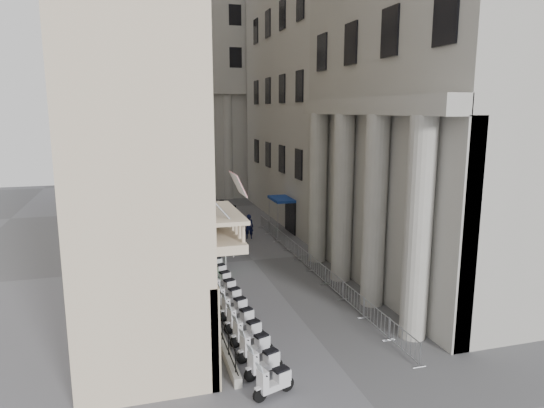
{
  "coord_description": "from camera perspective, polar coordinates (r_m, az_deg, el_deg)",
  "views": [
    {
      "loc": [
        -7.63,
        -12.07,
        10.17
      ],
      "look_at": [
        0.49,
        16.15,
        4.5
      ],
      "focal_mm": 32.0,
      "sensor_mm": 36.0,
      "label": 1
    }
  ],
  "objects": [
    {
      "name": "left_building",
      "position": [
        34.74,
        -16.76,
        21.83
      ],
      "size": [
        5.0,
        36.0,
        34.0
      ],
      "primitive_type": "cube",
      "color": "beige",
      "rests_on": "ground"
    },
    {
      "name": "far_building",
      "position": [
        60.74,
        -9.13,
        15.36
      ],
      "size": [
        22.0,
        10.0,
        30.0
      ],
      "primitive_type": "cube",
      "color": "#A7A59E",
      "rests_on": "ground"
    },
    {
      "name": "iron_fence",
      "position": [
        31.91,
        -9.32,
        -7.8
      ],
      "size": [
        0.3,
        28.0,
        1.4
      ],
      "primitive_type": null,
      "color": "black",
      "rests_on": "ground"
    },
    {
      "name": "blue_awning",
      "position": [
        41.12,
        1.1,
        -3.39
      ],
      "size": [
        1.6,
        3.0,
        3.0
      ],
      "primitive_type": null,
      "color": "navy",
      "rests_on": "ground"
    },
    {
      "name": "flag",
      "position": [
        20.2,
        -3.71,
        -19.33
      ],
      "size": [
        1.0,
        1.4,
        8.2
      ],
      "primitive_type": null,
      "color": "#9E0C11",
      "rests_on": "ground"
    },
    {
      "name": "scooter_0",
      "position": [
        18.88,
        0.26,
        -21.67
      ],
      "size": [
        1.51,
        0.99,
        1.5
      ],
      "primitive_type": null,
      "rotation": [
        0.0,
        0.0,
        1.91
      ],
      "color": "silver",
      "rests_on": "ground"
    },
    {
      "name": "scooter_1",
      "position": [
        20.03,
        -0.93,
        -19.59
      ],
      "size": [
        1.51,
        0.99,
        1.5
      ],
      "primitive_type": null,
      "rotation": [
        0.0,
        0.0,
        1.91
      ],
      "color": "silver",
      "rests_on": "ground"
    },
    {
      "name": "scooter_2",
      "position": [
        21.21,
        -1.97,
        -17.74
      ],
      "size": [
        1.51,
        0.99,
        1.5
      ],
      "primitive_type": null,
      "rotation": [
        0.0,
        0.0,
        1.91
      ],
      "color": "silver",
      "rests_on": "ground"
    },
    {
      "name": "scooter_3",
      "position": [
        22.41,
        -2.88,
        -16.08
      ],
      "size": [
        1.51,
        0.99,
        1.5
      ],
      "primitive_type": null,
      "rotation": [
        0.0,
        0.0,
        1.91
      ],
      "color": "silver",
      "rests_on": "ground"
    },
    {
      "name": "scooter_4",
      "position": [
        23.64,
        -3.68,
        -14.58
      ],
      "size": [
        1.51,
        0.99,
        1.5
      ],
      "primitive_type": null,
      "rotation": [
        0.0,
        0.0,
        1.91
      ],
      "color": "silver",
      "rests_on": "ground"
    },
    {
      "name": "scooter_5",
      "position": [
        24.88,
        -4.39,
        -13.23
      ],
      "size": [
        1.51,
        0.99,
        1.5
      ],
      "primitive_type": null,
      "rotation": [
        0.0,
        0.0,
        1.91
      ],
      "color": "silver",
      "rests_on": "ground"
    },
    {
      "name": "scooter_6",
      "position": [
        26.14,
        -5.03,
        -12.01
      ],
      "size": [
        1.51,
        0.99,
        1.5
      ],
      "primitive_type": null,
      "rotation": [
        0.0,
        0.0,
        1.91
      ],
      "color": "silver",
      "rests_on": "ground"
    },
    {
      "name": "scooter_7",
      "position": [
        27.41,
        -5.61,
        -10.9
      ],
      "size": [
        1.51,
        0.99,
        1.5
      ],
      "primitive_type": null,
      "rotation": [
        0.0,
        0.0,
        1.91
      ],
      "color": "silver",
      "rests_on": "ground"
    },
    {
      "name": "scooter_8",
      "position": [
        28.7,
        -6.13,
        -9.89
      ],
      "size": [
        1.51,
        0.99,
        1.5
      ],
      "primitive_type": null,
      "rotation": [
        0.0,
        0.0,
        1.91
      ],
      "color": "silver",
      "rests_on": "ground"
    },
    {
      "name": "scooter_9",
      "position": [
        29.99,
        -6.6,
        -8.97
      ],
      "size": [
        1.51,
        0.99,
        1.5
      ],
      "primitive_type": null,
      "rotation": [
        0.0,
        0.0,
        1.91
      ],
      "color": "silver",
      "rests_on": "ground"
    },
    {
      "name": "scooter_10",
      "position": [
        31.3,
        -7.03,
        -8.12
      ],
      "size": [
        1.51,
        0.99,
        1.5
      ],
      "primitive_type": null,
      "rotation": [
        0.0,
        0.0,
        1.91
      ],
      "color": "silver",
      "rests_on": "ground"
    },
    {
      "name": "scooter_11",
      "position": [
        32.61,
        -7.43,
        -7.34
      ],
      "size": [
        1.51,
        0.99,
        1.5
      ],
      "primitive_type": null,
      "rotation": [
        0.0,
        0.0,
        1.91
      ],
      "color": "silver",
      "rests_on": "ground"
    },
    {
      "name": "scooter_12",
      "position": [
        33.93,
        -7.79,
        -6.62
      ],
      "size": [
        1.51,
        0.99,
        1.5
      ],
      "primitive_type": null,
      "rotation": [
        0.0,
        0.0,
        1.91
      ],
      "color": "silver",
      "rests_on": "ground"
    },
    {
      "name": "barrier_0",
      "position": [
        22.28,
        15.21,
        -16.64
      ],
      "size": [
        0.6,
        2.4,
        1.1
      ],
      "primitive_type": null,
      "color": "#9D9FA4",
      "rests_on": "ground"
    },
    {
      "name": "barrier_1",
      "position": [
        24.22,
        12.07,
        -14.16
      ],
      "size": [
        0.6,
        2.4,
        1.1
      ],
      "primitive_type": null,
      "color": "#9D9FA4",
      "rests_on": "ground"
    },
    {
      "name": "barrier_2",
      "position": [
        26.24,
        9.45,
        -12.03
      ],
      "size": [
        0.6,
        2.4,
        1.1
      ],
      "primitive_type": null,
      "color": "#9D9FA4",
      "rests_on": "ground"
    },
    {
      "name": "barrier_3",
      "position": [
        28.35,
        7.26,
        -10.19
      ],
      "size": [
        0.6,
        2.4,
        1.1
      ],
      "primitive_type": null,
      "color": "#9D9FA4",
      "rests_on": "ground"
    },
    {
      "name": "barrier_4",
      "position": [
        30.51,
        5.39,
        -8.59
      ],
      "size": [
        0.6,
        2.4,
        1.1
      ],
      "primitive_type": null,
      "color": "#9D9FA4",
      "rests_on": "ground"
    },
    {
      "name": "barrier_5",
      "position": [
        32.72,
        3.78,
        -7.2
      ],
      "size": [
        0.6,
        2.4,
        1.1
      ],
      "primitive_type": null,
      "color": "#9D9FA4",
      "rests_on": "ground"
    },
    {
      "name": "barrier_6",
      "position": [
        34.98,
        2.39,
        -5.99
      ],
      "size": [
        0.6,
        2.4,
        1.1
      ],
      "primitive_type": null,
      "color": "#9D9FA4",
      "rests_on": "ground"
    },
    {
      "name": "barrier_7",
      "position": [
        37.26,
        1.17,
        -4.91
      ],
      "size": [
        0.6,
        2.4,
        1.1
      ],
      "primitive_type": null,
      "color": "#9D9FA4",
      "rests_on": "ground"
    },
    {
      "name": "barrier_8",
      "position": [
        39.57,
        0.09,
        -3.97
      ],
      "size": [
        0.6,
        2.4,
        1.1
      ],
      "primitive_type": null,
      "color": "#9D9FA4",
      "rests_on": "ground"
    },
    {
      "name": "barrier_9",
      "position": [
        41.9,
        -0.86,
        -3.12
      ],
      "size": [
        0.6,
        2.4,
        1.1
      ],
      "primitive_type": null,
      "color": "#9D9FA4",
      "rests_on": "ground"
    },
    {
      "name": "security_tent",
      "position": [
        33.1,
        -8.69,
        -1.69
      ],
      "size": [
        4.44,
        4.44,
        3.6
      ],
      "color": "silver",
      "rests_on": "ground"
    },
    {
      "name": "street_lamp",
      "position": [
        38.21,
        -9.96,
        1.9
      ],
      "size": [
        2.37,
        0.45,
        7.27
      ],
      "rotation": [
        0.0,
        0.0,
        -0.12
      ],
      "color": "#999CA1",
      "rests_on": "ground"
    },
    {
      "name": "info_kiosk",
      "position": [
        29.76,
        -8.44,
        -7.36
      ],
      "size": [
        0.48,
        0.87,
        1.76
      ],
      "rotation": [
        0.0,
        0.0,
        -0.31
      ],
      "color": "black",
      "rests_on": "ground"
    },
    {
      "name": "pedestrian_a",
      "position": [
        39.02,
        -2.74,
        -2.66
      ],
      "size": [
        0.85,
        0.69,
        2.02
      ],
      "primitive_type": "imported",
      "rotation": [
        0.0,
        0.0,
        2.82
      ],
      "color": "black",
      "rests_on": "ground"
    },
    {
      "name": "pedestrian_b",
      "position": [
        44.02,
        -4.51,
        -1.25
      ],
      "size": [
        1.12,
        1.08,
        1.81
      ],
      "primitive_type": "imported",
      "rotation": [
        0.0,
        0.0,
        2.48
      ],
      "color": "black",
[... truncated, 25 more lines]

